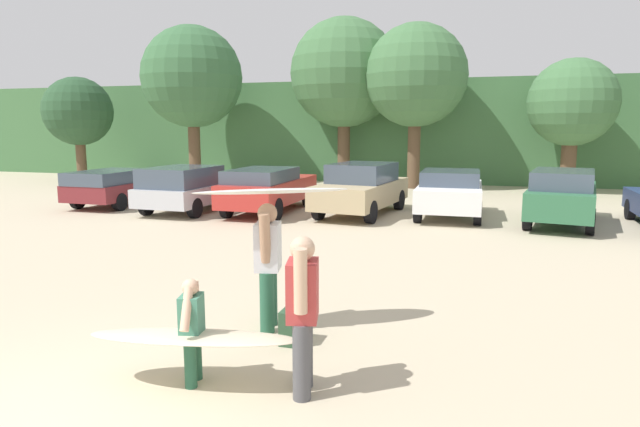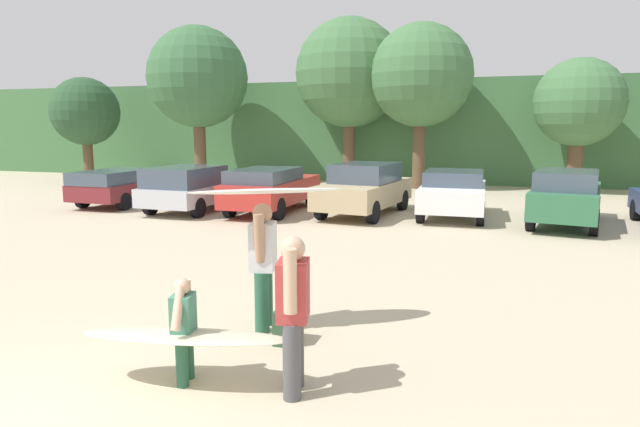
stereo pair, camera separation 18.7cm
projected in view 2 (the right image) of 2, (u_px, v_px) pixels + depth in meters
hillside_ridge at (421, 131)px, 32.64m from camera, size 108.00×12.00×5.14m
tree_center_right at (85, 112)px, 28.13m from camera, size 3.49×3.49×5.35m
tree_far_left at (198, 78)px, 26.46m from camera, size 4.88×4.88×7.65m
tree_right at (349, 73)px, 26.36m from camera, size 5.26×5.26×8.03m
tree_center_left at (421, 76)px, 24.29m from camera, size 4.61×4.61×7.39m
tree_far_right at (579, 103)px, 22.73m from camera, size 3.68×3.68×5.67m
parked_car_maroon at (126, 185)px, 19.78m from camera, size 1.93×4.70×1.29m
parked_car_silver at (194, 187)px, 18.18m from camera, size 2.08×4.49×1.52m
parked_car_red at (271, 188)px, 17.91m from camera, size 1.86×4.73×1.48m
parked_car_tan at (365, 188)px, 17.42m from camera, size 2.45×4.69×1.65m
parked_car_white at (453, 192)px, 16.91m from camera, size 1.95×4.00×1.45m
parked_car_forest_green at (566, 196)px, 15.53m from camera, size 2.46×4.77×1.59m
person_adult at (263, 259)px, 7.46m from camera, size 0.41×0.72×1.77m
person_child at (184, 324)px, 5.90m from camera, size 0.28×0.55×1.18m
person_companion at (293, 306)px, 5.63m from camera, size 0.40×0.64×1.69m
surfboard_white at (267, 191)px, 7.25m from camera, size 2.12×1.55×0.16m
surfboard_cream at (185, 336)px, 5.85m from camera, size 2.38×1.07×0.14m
backpack_dropped at (285, 326)px, 7.06m from camera, size 0.24×0.34×0.45m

